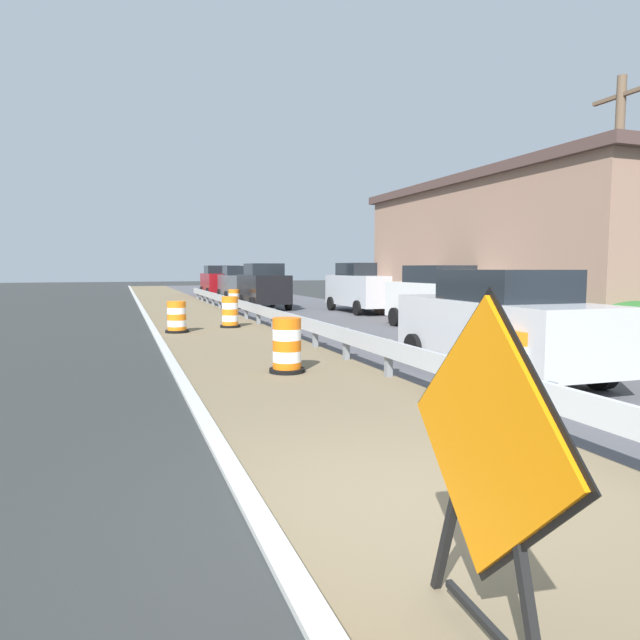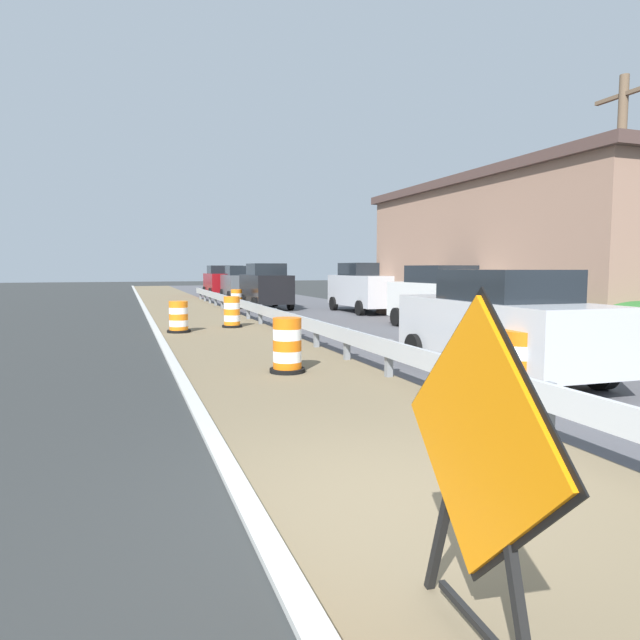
{
  "view_description": "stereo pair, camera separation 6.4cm",
  "coord_description": "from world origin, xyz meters",
  "px_view_note": "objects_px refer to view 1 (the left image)",
  "views": [
    {
      "loc": [
        -2.29,
        -4.19,
        2.01
      ],
      "look_at": [
        1.0,
        5.01,
        1.1
      ],
      "focal_mm": 31.48,
      "sensor_mm": 36.0,
      "label": 1
    },
    {
      "loc": [
        -2.23,
        -4.21,
        2.01
      ],
      "look_at": [
        1.0,
        5.01,
        1.1
      ],
      "focal_mm": 31.48,
      "sensor_mm": 36.0,
      "label": 2
    }
  ],
  "objects_px": {
    "traffic_barrel_nearest": "(521,368)",
    "car_lead_near_lane": "(263,286)",
    "car_lead_far_lane": "(217,281)",
    "utility_pole_near": "(616,206)",
    "car_distant_b": "(499,323)",
    "car_trailing_far_lane": "(238,283)",
    "car_trailing_near_lane": "(230,277)",
    "car_mid_far_lane": "(362,288)",
    "car_distant_a": "(442,297)",
    "traffic_barrel_close": "(287,348)",
    "traffic_barrel_farther": "(234,300)",
    "traffic_barrel_mid": "(177,319)",
    "warning_sign_diamond": "(484,453)",
    "traffic_barrel_far": "(230,313)"
  },
  "relations": [
    {
      "from": "car_mid_far_lane",
      "to": "car_lead_far_lane",
      "type": "bearing_deg",
      "value": -167.76
    },
    {
      "from": "traffic_barrel_far",
      "to": "car_distant_b",
      "type": "bearing_deg",
      "value": -72.86
    },
    {
      "from": "traffic_barrel_nearest",
      "to": "utility_pole_near",
      "type": "distance_m",
      "value": 8.82
    },
    {
      "from": "traffic_barrel_mid",
      "to": "car_lead_near_lane",
      "type": "xyz_separation_m",
      "value": [
        5.0,
        9.07,
        0.67
      ]
    },
    {
      "from": "car_trailing_near_lane",
      "to": "car_distant_b",
      "type": "xyz_separation_m",
      "value": [
        -3.61,
        -45.77,
        -0.11
      ]
    },
    {
      "from": "traffic_barrel_nearest",
      "to": "car_lead_near_lane",
      "type": "bearing_deg",
      "value": 87.43
    },
    {
      "from": "warning_sign_diamond",
      "to": "car_distant_b",
      "type": "xyz_separation_m",
      "value": [
        4.83,
        6.2,
        -0.05
      ]
    },
    {
      "from": "car_mid_far_lane",
      "to": "utility_pole_near",
      "type": "height_order",
      "value": "utility_pole_near"
    },
    {
      "from": "car_lead_far_lane",
      "to": "car_distant_a",
      "type": "xyz_separation_m",
      "value": [
        3.39,
        -23.99,
        -0.03
      ]
    },
    {
      "from": "traffic_barrel_nearest",
      "to": "traffic_barrel_close",
      "type": "height_order",
      "value": "traffic_barrel_nearest"
    },
    {
      "from": "car_lead_far_lane",
      "to": "car_mid_far_lane",
      "type": "distance_m",
      "value": 17.09
    },
    {
      "from": "traffic_barrel_close",
      "to": "utility_pole_near",
      "type": "bearing_deg",
      "value": 8.06
    },
    {
      "from": "traffic_barrel_close",
      "to": "car_distant_b",
      "type": "relative_size",
      "value": 0.22
    },
    {
      "from": "warning_sign_diamond",
      "to": "car_lead_far_lane",
      "type": "xyz_separation_m",
      "value": [
        4.73,
        37.39,
        0.03
      ]
    },
    {
      "from": "traffic_barrel_nearest",
      "to": "car_distant_a",
      "type": "height_order",
      "value": "car_distant_a"
    },
    {
      "from": "warning_sign_diamond",
      "to": "car_lead_near_lane",
      "type": "distance_m",
      "value": 24.93
    },
    {
      "from": "car_distant_b",
      "to": "car_lead_near_lane",
      "type": "bearing_deg",
      "value": 1.97
    },
    {
      "from": "warning_sign_diamond",
      "to": "traffic_barrel_farther",
      "type": "xyz_separation_m",
      "value": [
        3.49,
        24.75,
        -0.62
      ]
    },
    {
      "from": "traffic_barrel_far",
      "to": "car_trailing_far_lane",
      "type": "xyz_separation_m",
      "value": [
        3.44,
        15.63,
        0.59
      ]
    },
    {
      "from": "utility_pole_near",
      "to": "traffic_barrel_far",
      "type": "bearing_deg",
      "value": 141.79
    },
    {
      "from": "car_distant_a",
      "to": "traffic_barrel_mid",
      "type": "bearing_deg",
      "value": -105.83
    },
    {
      "from": "warning_sign_diamond",
      "to": "car_mid_far_lane",
      "type": "distance_m",
      "value": 22.4
    },
    {
      "from": "car_trailing_near_lane",
      "to": "traffic_barrel_close",
      "type": "bearing_deg",
      "value": -7.19
    },
    {
      "from": "traffic_barrel_far",
      "to": "traffic_barrel_farther",
      "type": "xyz_separation_m",
      "value": [
        1.78,
        8.43,
        -0.05
      ]
    },
    {
      "from": "traffic_barrel_close",
      "to": "traffic_barrel_far",
      "type": "height_order",
      "value": "traffic_barrel_close"
    },
    {
      "from": "car_lead_near_lane",
      "to": "car_mid_far_lane",
      "type": "xyz_separation_m",
      "value": [
        3.64,
        -3.73,
        0.01
      ]
    },
    {
      "from": "car_distant_a",
      "to": "traffic_barrel_close",
      "type": "bearing_deg",
      "value": -53.45
    },
    {
      "from": "traffic_barrel_mid",
      "to": "car_mid_far_lane",
      "type": "distance_m",
      "value": 10.18
    },
    {
      "from": "utility_pole_near",
      "to": "car_distant_a",
      "type": "bearing_deg",
      "value": 122.07
    },
    {
      "from": "car_trailing_near_lane",
      "to": "car_mid_far_lane",
      "type": "bearing_deg",
      "value": 2.24
    },
    {
      "from": "car_trailing_far_lane",
      "to": "utility_pole_near",
      "type": "height_order",
      "value": "utility_pole_near"
    },
    {
      "from": "traffic_barrel_mid",
      "to": "car_mid_far_lane",
      "type": "bearing_deg",
      "value": 31.71
    },
    {
      "from": "traffic_barrel_nearest",
      "to": "traffic_barrel_farther",
      "type": "relative_size",
      "value": 1.11
    },
    {
      "from": "traffic_barrel_nearest",
      "to": "car_trailing_far_lane",
      "type": "xyz_separation_m",
      "value": [
        1.18,
        27.42,
        0.58
      ]
    },
    {
      "from": "traffic_barrel_close",
      "to": "car_lead_near_lane",
      "type": "xyz_separation_m",
      "value": [
        3.65,
        16.61,
        0.63
      ]
    },
    {
      "from": "car_distant_b",
      "to": "traffic_barrel_nearest",
      "type": "bearing_deg",
      "value": 154.98
    },
    {
      "from": "car_lead_far_lane",
      "to": "utility_pole_near",
      "type": "relative_size",
      "value": 0.6
    },
    {
      "from": "utility_pole_near",
      "to": "car_mid_far_lane",
      "type": "bearing_deg",
      "value": 101.03
    },
    {
      "from": "traffic_barrel_nearest",
      "to": "car_trailing_near_lane",
      "type": "xyz_separation_m",
      "value": [
        4.46,
        47.44,
        0.62
      ]
    },
    {
      "from": "car_distant_a",
      "to": "traffic_barrel_farther",
      "type": "bearing_deg",
      "value": -160.08
    },
    {
      "from": "car_lead_near_lane",
      "to": "car_trailing_near_lane",
      "type": "distance_m",
      "value": 27.75
    },
    {
      "from": "traffic_barrel_nearest",
      "to": "traffic_barrel_farther",
      "type": "bearing_deg",
      "value": 91.38
    },
    {
      "from": "traffic_barrel_farther",
      "to": "car_lead_far_lane",
      "type": "xyz_separation_m",
      "value": [
        1.24,
        12.64,
        0.65
      ]
    },
    {
      "from": "utility_pole_near",
      "to": "traffic_barrel_farther",
      "type": "bearing_deg",
      "value": 115.05
    },
    {
      "from": "traffic_barrel_mid",
      "to": "car_distant_a",
      "type": "xyz_separation_m",
      "value": [
        8.25,
        -1.99,
        0.61
      ]
    },
    {
      "from": "traffic_barrel_nearest",
      "to": "car_distant_b",
      "type": "bearing_deg",
      "value": 62.89
    },
    {
      "from": "traffic_barrel_nearest",
      "to": "car_lead_far_lane",
      "type": "bearing_deg",
      "value": 88.68
    },
    {
      "from": "car_trailing_near_lane",
      "to": "car_mid_far_lane",
      "type": "height_order",
      "value": "car_mid_far_lane"
    },
    {
      "from": "car_mid_far_lane",
      "to": "car_trailing_far_lane",
      "type": "distance_m",
      "value": 11.72
    },
    {
      "from": "car_lead_far_lane",
      "to": "car_trailing_far_lane",
      "type": "distance_m",
      "value": 5.46
    }
  ]
}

